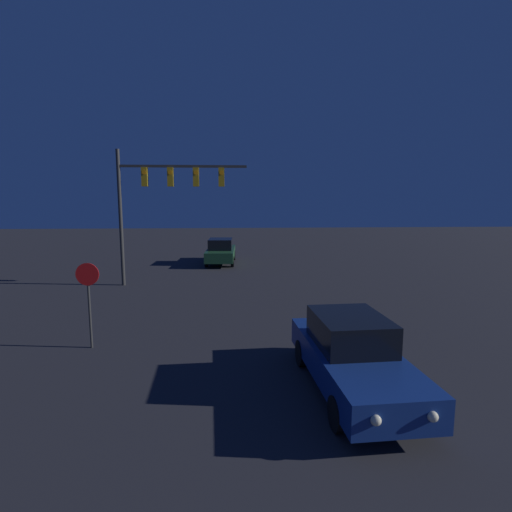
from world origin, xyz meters
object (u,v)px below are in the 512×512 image
Objects in this scene: car_far at (221,251)px; stop_sign at (88,290)px; car_near at (352,355)px; traffic_signal_mast at (160,191)px.

car_far is 1.98× the size of stop_sign.
traffic_signal_mast is at bearing -65.21° from car_near.
stop_sign is (-3.35, -14.96, 0.88)m from car_far.
car_near is 0.74× the size of traffic_signal_mast.
car_near is at bearing -24.01° from stop_sign.
traffic_signal_mast is at bearing -110.46° from car_far.
car_near is at bearing -77.19° from car_far.
car_near is at bearing -62.38° from traffic_signal_mast.
traffic_signal_mast is 2.67× the size of stop_sign.
traffic_signal_mast is 9.04m from stop_sign.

